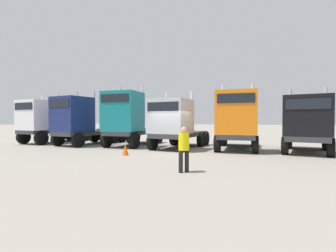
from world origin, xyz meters
The scene contains 9 objects.
ground centered at (0.00, 0.00, 0.00)m, with size 200.00×200.00×0.00m, color gray.
semi_truck_white centered at (-11.94, 1.52, 1.85)m, with size 3.09×6.21×4.16m.
semi_truck_navy centered at (-8.02, 1.21, 1.90)m, with size 3.33×6.38×4.28m.
semi_truck_teal centered at (-4.07, 1.75, 2.05)m, with size 2.81×6.22×4.56m.
semi_truck_silver centered at (-0.27, 1.52, 1.75)m, with size 2.96×5.98×3.91m.
semi_truck_orange centered at (3.76, 2.13, 1.93)m, with size 2.94×6.52×4.33m.
semi_truck_black centered at (7.75, 2.16, 1.77)m, with size 3.22×5.95×3.93m.
visitor_in_hivis centered at (2.65, -5.60, 0.99)m, with size 0.56×0.56×1.71m.
traffic_cone_near centered at (-1.77, -2.39, 0.31)m, with size 0.36×0.36×0.63m, color #F2590C.
Camera 1 is at (5.54, -14.65, 1.96)m, focal length 27.18 mm.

